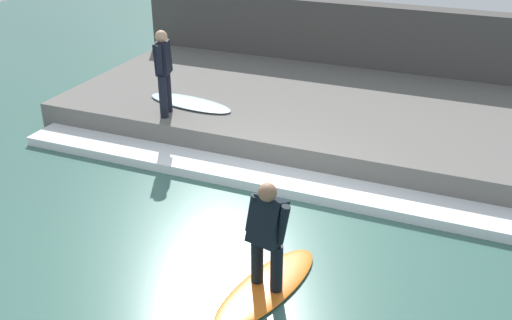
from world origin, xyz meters
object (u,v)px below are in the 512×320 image
Objects in this scene: surfer_riding at (267,231)px; surfboard_waiting_near at (190,103)px; surfer_waiting_near at (163,68)px; surfboard_riding at (267,287)px.

surfboard_waiting_near is at bearing 38.53° from surfer_riding.
surfer_waiting_near is 1.01m from surfboard_waiting_near.
surfer_riding is 0.90× the size of surfer_waiting_near.
surfer_waiting_near is 0.82× the size of surfboard_waiting_near.
surfer_waiting_near is at bearing 44.63° from surfboard_riding.
surfer_riding is at bearing -90.00° from surfboard_riding.
surfer_waiting_near is (3.25, 3.21, 0.53)m from surfer_riding.
surfboard_riding is 4.93m from surfboard_waiting_near.
surfboard_riding is 1.27× the size of surfer_waiting_near.
surfer_riding is 4.60m from surfer_waiting_near.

